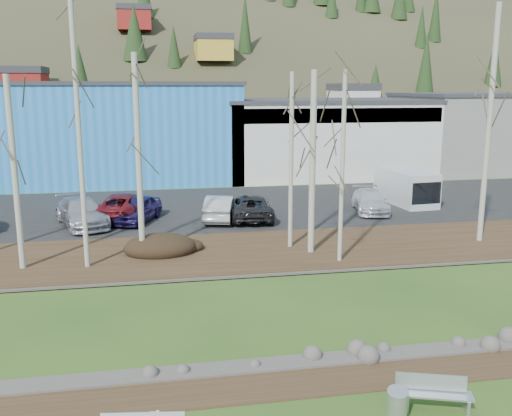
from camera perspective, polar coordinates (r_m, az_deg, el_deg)
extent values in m
cube|color=#382616|center=(16.27, 2.92, -17.04)|extent=(80.00, 1.80, 0.03)
cube|color=#382616|center=(27.57, -3.07, -4.49)|extent=(80.00, 7.00, 0.15)
cube|color=black|center=(37.69, -5.16, -0.01)|extent=(80.00, 14.00, 0.14)
cube|color=#237CC6|center=(50.93, -13.56, 7.32)|extent=(20.00, 12.00, 8.00)
cube|color=#333338|center=(50.78, -13.80, 11.99)|extent=(20.40, 12.24, 0.30)
cube|color=silver|center=(53.20, 6.36, 6.96)|extent=(18.00, 12.00, 6.50)
cube|color=#333338|center=(53.01, 6.45, 10.62)|extent=(18.36, 12.24, 0.30)
cube|color=navy|center=(47.43, 8.51, 9.13)|extent=(17.64, 0.20, 1.20)
cube|color=gray|center=(59.79, 21.32, 7.01)|extent=(14.00, 12.00, 7.00)
cube|color=#333338|center=(59.64, 21.59, 10.50)|extent=(14.28, 12.24, 0.30)
cube|color=#B6B8BB|center=(15.55, 14.79, -18.10)|extent=(0.24, 0.53, 0.43)
cube|color=#B6B8BB|center=(15.80, 20.30, -17.97)|extent=(0.24, 0.53, 0.43)
cube|color=#B6B8BB|center=(15.56, 17.09, -16.27)|extent=(1.69, 0.67, 0.39)
cube|color=#B6B8BB|center=(15.55, 17.62, -17.34)|extent=(1.81, 1.02, 0.05)
cylinder|color=#B6B8BB|center=(14.75, 13.91, -18.93)|extent=(0.64, 0.64, 0.83)
ellipsoid|color=white|center=(14.83, -10.38, -19.74)|extent=(0.35, 0.20, 0.20)
cube|color=gray|center=(14.81, -10.39, -19.61)|extent=(0.23, 0.15, 0.02)
sphere|color=white|center=(14.75, -9.81, -19.50)|extent=(0.11, 0.11, 0.11)
cone|color=gold|center=(14.73, -9.53, -19.53)|extent=(0.06, 0.04, 0.03)
ellipsoid|color=black|center=(27.57, -9.57, -3.75)|extent=(3.45, 2.44, 0.68)
cylinder|color=beige|center=(26.20, -22.98, 3.13)|extent=(0.26, 0.26, 8.28)
cylinder|color=beige|center=(26.35, -11.66, 4.94)|extent=(0.27, 0.27, 9.23)
cylinder|color=beige|center=(25.26, -17.27, 7.03)|extent=(0.22, 0.22, 11.59)
cylinder|color=beige|center=(27.57, 3.53, 4.65)|extent=(0.21, 0.21, 8.45)
cylinder|color=beige|center=(25.47, 8.63, 3.95)|extent=(0.19, 0.19, 8.48)
cylinder|color=beige|center=(26.72, 5.67, 4.45)|extent=(0.29, 0.29, 8.52)
cylinder|color=beige|center=(30.74, 22.26, 7.59)|extent=(0.27, 0.27, 11.69)
imported|color=maroon|center=(35.10, -13.03, 0.23)|extent=(3.91, 6.02, 1.54)
imported|color=#A8A8B0|center=(33.87, -17.05, -0.40)|extent=(3.83, 5.80, 1.56)
imported|color=#241A54|center=(34.08, -11.78, -0.10)|extent=(3.26, 4.73, 1.49)
imported|color=silver|center=(33.84, -3.56, 0.05)|extent=(2.63, 4.81, 1.50)
imported|color=#272729|center=(34.11, -0.53, 0.13)|extent=(2.96, 5.46, 1.45)
imported|color=silver|center=(36.76, 11.32, 0.70)|extent=(2.87, 5.02, 1.37)
cube|color=white|center=(39.93, 14.73, 2.09)|extent=(2.60, 5.36, 2.27)
cube|color=black|center=(38.20, 16.27, 1.56)|extent=(2.14, 1.25, 1.41)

